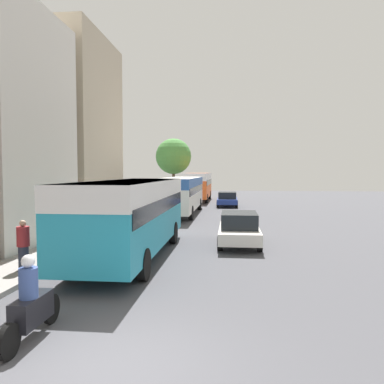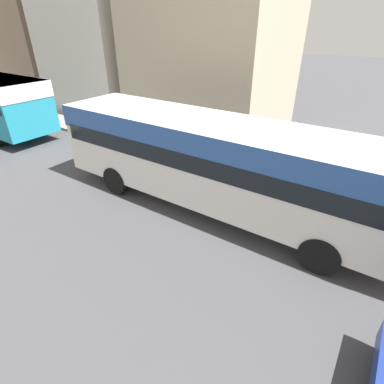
# 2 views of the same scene
# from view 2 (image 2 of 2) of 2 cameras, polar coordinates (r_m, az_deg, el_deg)

# --- Properties ---
(building_corner) EXTENTS (6.23, 6.79, 12.90)m
(building_corner) POSITION_cam_2_polar(r_m,az_deg,el_deg) (28.49, -28.04, 28.87)
(building_corner) COLOR gray
(building_corner) RESTS_ON ground_plane
(building_midblock) EXTENTS (5.18, 6.66, 10.65)m
(building_midblock) POSITION_cam_2_polar(r_m,az_deg,el_deg) (22.23, -17.80, 28.29)
(building_midblock) COLOR silver
(building_midblock) RESTS_ON ground_plane
(building_far_terrace) EXTENTS (6.48, 7.65, 12.17)m
(building_far_terrace) POSITION_cam_2_polar(r_m,az_deg,el_deg) (17.47, 4.13, 31.87)
(building_far_terrace) COLOR #BCAD93
(building_far_terrace) RESTS_ON ground_plane
(bus_following) EXTENTS (2.55, 11.32, 2.88)m
(bus_following) POSITION_cam_2_polar(r_m,az_deg,el_deg) (9.15, 5.23, 7.01)
(bus_following) COLOR silver
(bus_following) RESTS_ON ground_plane
(pedestrian_near_curb) EXTENTS (0.40, 0.40, 1.63)m
(pedestrian_near_curb) POSITION_cam_2_polar(r_m,az_deg,el_deg) (24.34, -31.09, 15.17)
(pedestrian_near_curb) COLOR #232838
(pedestrian_near_curb) RESTS_ON sidewalk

